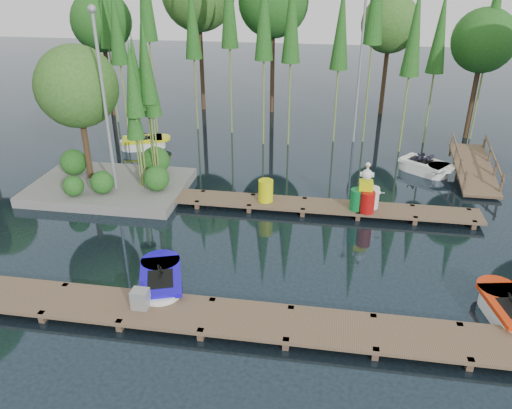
# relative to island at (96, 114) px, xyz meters

# --- Properties ---
(ground_plane) EXTENTS (90.00, 90.00, 0.00)m
(ground_plane) POSITION_rel_island_xyz_m (6.30, -3.29, -3.18)
(ground_plane) COLOR #1C2A34
(near_dock) EXTENTS (18.00, 1.50, 0.50)m
(near_dock) POSITION_rel_island_xyz_m (6.30, -7.79, -2.95)
(near_dock) COLOR brown
(near_dock) RESTS_ON ground
(far_dock) EXTENTS (15.00, 1.20, 0.50)m
(far_dock) POSITION_rel_island_xyz_m (7.30, -0.79, -2.95)
(far_dock) COLOR brown
(far_dock) RESTS_ON ground
(island) EXTENTS (6.20, 4.20, 6.75)m
(island) POSITION_rel_island_xyz_m (0.00, 0.00, 0.00)
(island) COLOR slate
(island) RESTS_ON ground
(tree_screen) EXTENTS (34.42, 18.53, 10.31)m
(tree_screen) POSITION_rel_island_xyz_m (4.26, 7.31, 2.93)
(tree_screen) COLOR #3F2B1B
(tree_screen) RESTS_ON ground
(lamp_island) EXTENTS (0.30, 0.30, 7.25)m
(lamp_island) POSITION_rel_island_xyz_m (0.80, -0.79, 1.08)
(lamp_island) COLOR gray
(lamp_island) RESTS_ON ground
(lamp_rear) EXTENTS (0.30, 0.30, 7.25)m
(lamp_rear) POSITION_rel_island_xyz_m (10.30, 7.71, 1.08)
(lamp_rear) COLOR gray
(lamp_rear) RESTS_ON ground
(ramp) EXTENTS (1.50, 3.94, 1.49)m
(ramp) POSITION_rel_island_xyz_m (15.30, 3.21, -2.60)
(ramp) COLOR brown
(ramp) RESTS_ON ground
(boat_blue) EXTENTS (1.92, 2.80, 0.86)m
(boat_blue) POSITION_rel_island_xyz_m (4.64, -6.56, -2.93)
(boat_blue) COLOR white
(boat_blue) RESTS_ON ground
(boat_red) EXTENTS (1.53, 2.58, 0.81)m
(boat_red) POSITION_rel_island_xyz_m (14.16, -6.31, -2.95)
(boat_red) COLOR white
(boat_red) RESTS_ON ground
(boat_yellow_far) EXTENTS (2.76, 1.94, 1.26)m
(boat_yellow_far) POSITION_rel_island_xyz_m (-0.23, 5.00, -2.92)
(boat_yellow_far) COLOR white
(boat_yellow_far) RESTS_ON ground
(boat_white_far) EXTENTS (2.72, 2.45, 1.20)m
(boat_white_far) POSITION_rel_island_xyz_m (13.39, 3.89, -2.91)
(boat_white_far) COLOR white
(boat_white_far) RESTS_ON ground
(utility_cabinet) EXTENTS (0.44, 0.37, 0.54)m
(utility_cabinet) POSITION_rel_island_xyz_m (4.52, -7.79, -2.61)
(utility_cabinet) COLOR gray
(utility_cabinet) RESTS_ON near_dock
(yellow_barrel) EXTENTS (0.57, 0.57, 0.85)m
(yellow_barrel) POSITION_rel_island_xyz_m (6.85, -0.79, -2.46)
(yellow_barrel) COLOR #D3D90B
(yellow_barrel) RESTS_ON far_dock
(drum_cluster) EXTENTS (1.07, 0.98, 1.84)m
(drum_cluster) POSITION_rel_island_xyz_m (10.56, -0.94, -2.34)
(drum_cluster) COLOR #0C6D2D
(drum_cluster) RESTS_ON far_dock
(seagull_post) EXTENTS (0.46, 0.25, 0.74)m
(seagull_post) POSITION_rel_island_xyz_m (11.01, -0.79, -2.38)
(seagull_post) COLOR gray
(seagull_post) RESTS_ON far_dock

